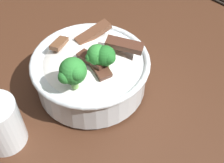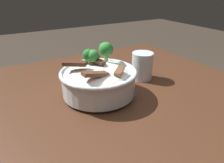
# 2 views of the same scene
# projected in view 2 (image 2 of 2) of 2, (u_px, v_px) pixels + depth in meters

# --- Properties ---
(dining_table) EXTENTS (1.26, 0.84, 0.78)m
(dining_table) POSITION_uv_depth(u_px,v_px,m) (67.00, 143.00, 0.64)
(dining_table) COLOR #472819
(dining_table) RESTS_ON ground
(rice_bowl) EXTENTS (0.23, 0.23, 0.15)m
(rice_bowl) POSITION_uv_depth(u_px,v_px,m) (99.00, 78.00, 0.62)
(rice_bowl) COLOR silver
(rice_bowl) RESTS_ON dining_table
(drinking_glass) EXTENTS (0.08, 0.08, 0.10)m
(drinking_glass) POSITION_uv_depth(u_px,v_px,m) (142.00, 67.00, 0.74)
(drinking_glass) COLOR white
(drinking_glass) RESTS_ON dining_table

